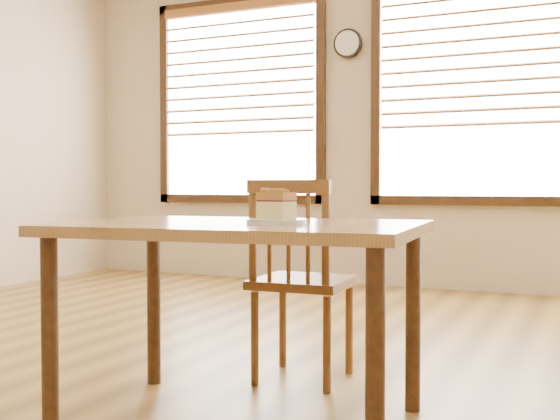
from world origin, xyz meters
name	(u,v)px	position (x,y,z in m)	size (l,w,h in m)	color
window_left	(239,89)	(-1.90, 3.97, 1.81)	(1.76, 0.10, 1.96)	white
window_right	(474,74)	(0.30, 3.97, 1.81)	(1.76, 0.10, 1.96)	white
wall_clock	(348,43)	(-0.80, 3.96, 2.15)	(0.26, 0.05, 0.26)	black
cafe_table_main	(242,247)	(0.05, 0.29, 0.66)	(1.36, 0.97, 0.75)	#A36F3F
cafe_chair_main	(300,279)	(0.03, 0.90, 0.47)	(0.43, 0.43, 0.92)	brown
plate	(277,222)	(0.20, 0.26, 0.76)	(0.22, 0.22, 0.02)	white
cake_slice	(276,204)	(0.20, 0.26, 0.82)	(0.14, 0.11, 0.11)	#FCE28E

